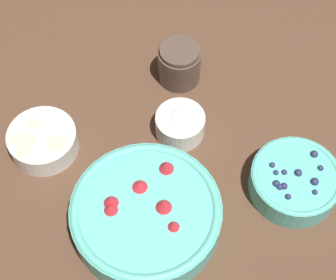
# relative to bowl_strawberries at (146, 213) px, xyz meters

# --- Properties ---
(ground_plane) EXTENTS (4.00, 4.00, 0.00)m
(ground_plane) POSITION_rel_bowl_strawberries_xyz_m (0.03, 0.08, -0.04)
(ground_plane) COLOR #4C3323
(bowl_strawberries) EXTENTS (0.27, 0.27, 0.08)m
(bowl_strawberries) POSITION_rel_bowl_strawberries_xyz_m (0.00, 0.00, 0.00)
(bowl_strawberries) COLOR #56B7A8
(bowl_strawberries) RESTS_ON ground_plane
(bowl_blueberries) EXTENTS (0.17, 0.17, 0.06)m
(bowl_blueberries) POSITION_rel_bowl_strawberries_xyz_m (0.28, -0.05, -0.00)
(bowl_blueberries) COLOR #56B7A8
(bowl_blueberries) RESTS_ON ground_plane
(bowl_bananas) EXTENTS (0.13, 0.13, 0.05)m
(bowl_bananas) POSITION_rel_bowl_strawberries_xyz_m (-0.12, 0.23, -0.01)
(bowl_bananas) COLOR silver
(bowl_bananas) RESTS_ON ground_plane
(bowl_cream) EXTENTS (0.10, 0.10, 0.06)m
(bowl_cream) POSITION_rel_bowl_strawberries_xyz_m (0.14, 0.15, -0.01)
(bowl_cream) COLOR white
(bowl_cream) RESTS_ON ground_plane
(jar_chocolate) EXTENTS (0.09, 0.09, 0.09)m
(jar_chocolate) POSITION_rel_bowl_strawberries_xyz_m (0.20, 0.28, 0.00)
(jar_chocolate) COLOR #4C3D33
(jar_chocolate) RESTS_ON ground_plane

